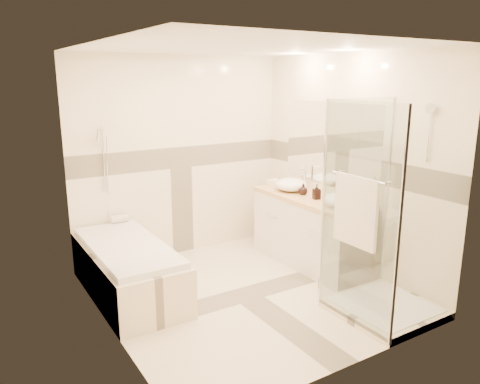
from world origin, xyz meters
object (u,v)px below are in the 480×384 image
bathtub (128,267)px  vanity (310,231)px  vessel_sink_far (339,200)px  shower_enclosure (373,264)px  amenity_bottle_b (303,189)px  amenity_bottle_a (317,192)px  vessel_sink_near (291,184)px

bathtub → vanity: (2.15, -0.35, 0.12)m
bathtub → vessel_sink_far: vessel_sink_far is taller
shower_enclosure → vessel_sink_far: size_ratio=5.62×
bathtub → amenity_bottle_b: 2.23m
vanity → bathtub: bearing=170.8°
bathtub → amenity_bottle_a: size_ratio=9.67×
vessel_sink_near → amenity_bottle_b: vessel_sink_near is taller
bathtub → amenity_bottle_b: (2.13, -0.23, 0.61)m
bathtub → amenity_bottle_a: 2.27m
bathtub → shower_enclosure: bearing=-41.1°
bathtub → amenity_bottle_b: size_ratio=12.42×
vessel_sink_near → amenity_bottle_a: 0.48m
shower_enclosure → vessel_sink_near: (0.27, 1.63, 0.43)m
bathtub → vessel_sink_far: bearing=-21.5°
bathtub → shower_enclosure: shower_enclosure is taller
vessel_sink_far → amenity_bottle_b: (0.00, 0.61, -0.00)m
vanity → shower_enclosure: size_ratio=0.79×
vessel_sink_far → amenity_bottle_b: size_ratio=2.65×
shower_enclosure → bathtub: bearing=138.9°
vessel_sink_near → vessel_sink_far: (0.00, -0.85, -0.01)m
bathtub → vanity: bearing=-9.2°
shower_enclosure → vessel_sink_far: 0.93m
bathtub → vessel_sink_near: vessel_sink_near is taller
amenity_bottle_a → amenity_bottle_b: amenity_bottle_a is taller
vessel_sink_near → bathtub: bearing=-179.6°
shower_enclosure → amenity_bottle_a: bearing=76.7°
bathtub → vessel_sink_near: size_ratio=4.22×
bathtub → vessel_sink_far: size_ratio=4.68×
bathtub → amenity_bottle_a: (2.13, -0.47, 0.63)m
vanity → amenity_bottle_a: amenity_bottle_a is taller
shower_enclosure → vessel_sink_far: (0.27, 0.78, 0.42)m
vanity → shower_enclosure: (-0.29, -1.27, 0.08)m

